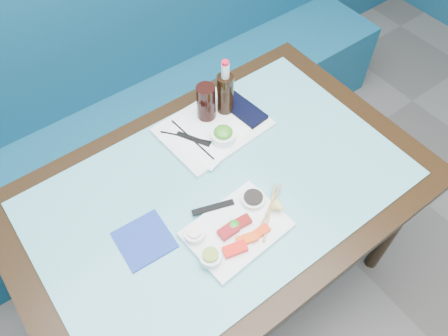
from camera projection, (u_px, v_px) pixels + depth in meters
booth_bench at (121, 118)px, 2.16m from camera, size 3.00×0.56×1.17m
dining_table at (221, 202)px, 1.53m from camera, size 1.40×0.90×0.75m
glass_top at (221, 188)px, 1.46m from camera, size 1.22×0.76×0.01m
sashimi_plate at (237, 230)px, 1.35m from camera, size 0.32×0.24×0.02m
salmon_left at (235, 249)px, 1.30m from camera, size 0.08×0.05×0.02m
salmon_mid at (247, 239)px, 1.32m from camera, size 0.07×0.05×0.02m
salmon_right at (261, 231)px, 1.33m from camera, size 0.06×0.03×0.01m
tuna_left at (228, 231)px, 1.33m from camera, size 0.06×0.04×0.02m
tuna_right at (242, 222)px, 1.35m from camera, size 0.06×0.04×0.02m
seaweed_garnish at (234, 225)px, 1.34m from camera, size 0.05×0.05×0.02m
ramekin_wasabi at (211, 257)px, 1.27m from camera, size 0.08×0.08×0.03m
wasabi_fill at (210, 255)px, 1.26m from camera, size 0.05×0.05×0.01m
ramekin_ginger at (195, 235)px, 1.32m from camera, size 0.08×0.08×0.03m
ginger_fill at (194, 232)px, 1.30m from camera, size 0.05×0.05×0.01m
soy_dish at (253, 199)px, 1.40m from camera, size 0.11×0.11×0.02m
soy_fill at (253, 197)px, 1.39m from camera, size 0.06×0.06×0.01m
lemon_wedge at (279, 207)px, 1.36m from camera, size 0.05×0.05×0.05m
chopstick_sleeve at (213, 207)px, 1.39m from camera, size 0.14×0.07×0.00m
wooden_chopstick_a at (267, 213)px, 1.37m from camera, size 0.21×0.12×0.01m
wooden_chopstick_b at (270, 211)px, 1.38m from camera, size 0.17×0.15×0.01m
serving_tray at (213, 127)px, 1.61m from camera, size 0.39×0.31×0.01m
paper_placemat at (213, 126)px, 1.60m from camera, size 0.39×0.33×0.00m
seaweed_bowl at (223, 136)px, 1.55m from camera, size 0.11×0.11×0.04m
seaweed_salad at (223, 132)px, 1.53m from camera, size 0.09×0.09×0.03m
cola_glass at (206, 102)px, 1.57m from camera, size 0.09×0.09×0.14m
navy_pouch at (242, 109)px, 1.64m from camera, size 0.10×0.20×0.02m
fork at (224, 94)px, 1.69m from camera, size 0.02×0.10×0.01m
black_chopstick_a at (192, 139)px, 1.56m from camera, size 0.02×0.24×0.01m
black_chopstick_b at (194, 138)px, 1.56m from camera, size 0.16×0.20×0.01m
tray_sleeve at (193, 139)px, 1.56m from camera, size 0.08×0.13×0.00m
cola_bottle_body at (225, 95)px, 1.59m from camera, size 0.07×0.07×0.18m
cola_bottle_neck at (225, 71)px, 1.50m from camera, size 0.04×0.04×0.06m
cola_bottle_cap at (225, 63)px, 1.47m from camera, size 0.03×0.03×0.01m
blue_napkin at (144, 240)px, 1.34m from camera, size 0.17×0.17×0.01m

